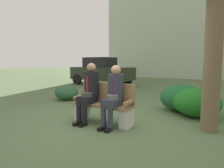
# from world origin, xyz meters

# --- Properties ---
(ground_plane) EXTENTS (80.00, 80.00, 0.00)m
(ground_plane) POSITION_xyz_m (0.00, 0.00, 0.00)
(ground_plane) COLOR #516842
(park_bench) EXTENTS (1.38, 0.44, 0.90)m
(park_bench) POSITION_xyz_m (0.01, -0.10, 0.40)
(park_bench) COLOR #99754C
(park_bench) RESTS_ON ground
(seated_man_left) EXTENTS (0.34, 0.72, 1.35)m
(seated_man_left) POSITION_xyz_m (-0.32, -0.21, 0.75)
(seated_man_left) COLOR black
(seated_man_left) RESTS_ON ground
(seated_man_right) EXTENTS (0.34, 0.72, 1.31)m
(seated_man_right) POSITION_xyz_m (0.32, -0.22, 0.73)
(seated_man_right) COLOR #2D3342
(seated_man_right) RESTS_ON ground
(shrub_near_bench) EXTENTS (0.88, 0.81, 0.55)m
(shrub_near_bench) POSITION_xyz_m (-2.62, 1.47, 0.28)
(shrub_near_bench) COLOR #2A5536
(shrub_near_bench) RESTS_ON ground
(shrub_mid_lawn) EXTENTS (1.17, 1.07, 0.73)m
(shrub_mid_lawn) POSITION_xyz_m (1.78, 1.46, 0.36)
(shrub_mid_lawn) COLOR #1D671F
(shrub_mid_lawn) RESTS_ON ground
(shrub_far_lawn) EXTENTS (1.21, 1.11, 0.76)m
(shrub_far_lawn) POSITION_xyz_m (1.35, 1.86, 0.38)
(shrub_far_lawn) COLOR #1C552D
(shrub_far_lawn) RESTS_ON ground
(parked_car_near) EXTENTS (3.97, 1.86, 1.68)m
(parked_car_near) POSITION_xyz_m (-4.20, 6.27, 0.84)
(parked_car_near) COLOR #232D1E
(parked_car_near) RESTS_ON ground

